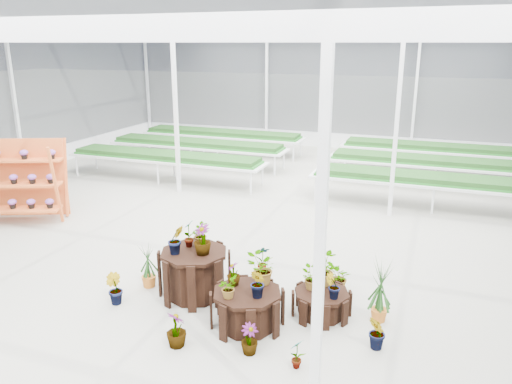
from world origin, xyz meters
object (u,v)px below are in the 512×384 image
(plinth_mid, at_px, (247,308))
(plinth_low, at_px, (321,303))
(plinth_tall, at_px, (195,273))
(shelf_rack, at_px, (24,182))

(plinth_mid, distance_m, plinth_low, 1.22)
(plinth_tall, bearing_deg, plinth_low, 2.60)
(plinth_low, bearing_deg, plinth_mid, -145.01)
(plinth_low, relative_size, shelf_rack, 0.47)
(plinth_mid, bearing_deg, plinth_tall, 153.43)
(shelf_rack, bearing_deg, plinth_mid, -43.86)
(plinth_low, bearing_deg, plinth_tall, -177.40)
(plinth_mid, xyz_separation_m, plinth_low, (1.00, 0.70, -0.09))
(shelf_rack, bearing_deg, plinth_low, -36.60)
(plinth_low, distance_m, shelf_rack, 8.03)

